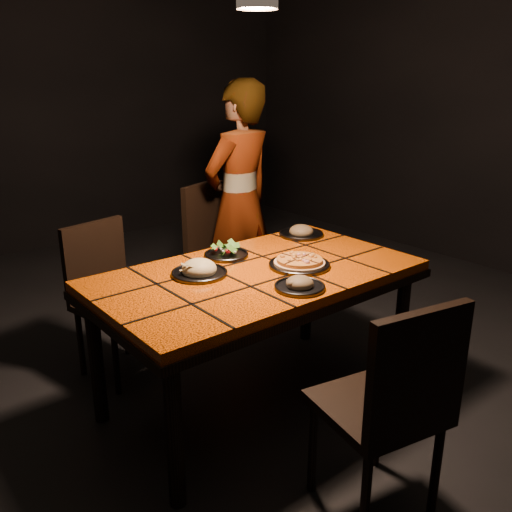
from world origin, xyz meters
TOP-DOWN VIEW (x-y plane):
  - room_shell at (0.00, 0.00)m, footprint 6.04×7.04m
  - dining_table at (0.00, 0.00)m, footprint 1.62×0.92m
  - chair_near at (-0.12, -0.94)m, footprint 0.50×0.50m
  - chair_far_left at (-0.44, 0.81)m, footprint 0.48×0.48m
  - chair_far_right at (0.50, 1.08)m, footprint 0.56×0.56m
  - diner at (0.64, 0.98)m, footprint 0.66×0.49m
  - plate_pizza at (0.20, -0.09)m, footprint 0.31×0.31m
  - plate_pasta at (-0.26, 0.13)m, footprint 0.27×0.27m
  - plate_salad at (0.01, 0.27)m, footprint 0.24×0.24m
  - plate_mushroom_a at (-0.00, -0.31)m, footprint 0.23×0.23m
  - plate_mushroom_b at (0.60, 0.31)m, footprint 0.27×0.27m

SIDE VIEW (x-z plane):
  - chair_far_left at x=-0.44m, z-range 0.06..0.95m
  - chair_near at x=-0.12m, z-range 0.07..1.01m
  - chair_far_right at x=0.50m, z-range 0.07..1.03m
  - dining_table at x=0.00m, z-range 0.30..1.05m
  - plate_pizza at x=0.20m, z-range 0.75..0.79m
  - plate_mushroom_a at x=0.00m, z-range 0.73..0.81m
  - plate_mushroom_b at x=0.60m, z-range 0.73..0.82m
  - plate_pasta at x=-0.26m, z-range 0.73..0.82m
  - plate_salad at x=0.01m, z-range 0.74..0.81m
  - diner at x=0.64m, z-range 0.00..1.66m
  - room_shell at x=0.00m, z-range -0.04..3.04m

